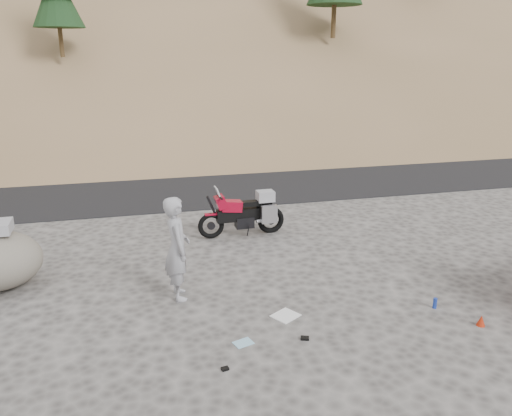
{
  "coord_description": "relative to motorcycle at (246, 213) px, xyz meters",
  "views": [
    {
      "loc": [
        -1.6,
        -8.17,
        4.31
      ],
      "look_at": [
        1.03,
        2.22,
        1.0
      ],
      "focal_mm": 35.0,
      "sensor_mm": 36.0,
      "label": 1
    }
  ],
  "objects": [
    {
      "name": "ground",
      "position": [
        -1.02,
        -3.22,
        -0.56
      ],
      "size": [
        140.0,
        140.0,
        0.0
      ],
      "primitive_type": "plane",
      "color": "#44413F",
      "rests_on": "ground"
    },
    {
      "name": "gear_glove_a",
      "position": [
        -0.17,
        -4.87,
        -0.54
      ],
      "size": [
        0.16,
        0.13,
        0.04
      ],
      "primitive_type": "cube",
      "rotation": [
        0.0,
        0.0,
        -0.34
      ],
      "color": "black",
      "rests_on": "ground"
    },
    {
      "name": "motorcycle",
      "position": [
        0.0,
        0.0,
        0.0
      ],
      "size": [
        2.2,
        0.68,
        1.31
      ],
      "rotation": [
        0.0,
        0.0,
        0.04
      ],
      "color": "black",
      "rests_on": "ground"
    },
    {
      "name": "gear_white_cloth",
      "position": [
        -0.25,
        -4.1,
        -0.55
      ],
      "size": [
        0.56,
        0.54,
        0.01
      ],
      "primitive_type": "cube",
      "rotation": [
        0.0,
        0.0,
        0.55
      ],
      "color": "white",
      "rests_on": "ground"
    },
    {
      "name": "gear_blue_cloth",
      "position": [
        -1.14,
        -4.75,
        -0.55
      ],
      "size": [
        0.34,
        0.29,
        0.01
      ],
      "primitive_type": "cube",
      "rotation": [
        0.0,
        0.0,
        0.31
      ],
      "color": "#8CBED8",
      "rests_on": "ground"
    },
    {
      "name": "gear_bottle",
      "position": [
        2.4,
        -4.48,
        -0.46
      ],
      "size": [
        0.09,
        0.09,
        0.19
      ],
      "primitive_type": "cylinder",
      "rotation": [
        0.0,
        0.0,
        0.35
      ],
      "color": "navy",
      "rests_on": "ground"
    },
    {
      "name": "gear_funnel",
      "position": [
        2.8,
        -5.2,
        -0.47
      ],
      "size": [
        0.15,
        0.15,
        0.18
      ],
      "primitive_type": "cone",
      "rotation": [
        0.0,
        0.0,
        0.03
      ],
      "color": "#AF240B",
      "rests_on": "ground"
    },
    {
      "name": "man",
      "position": [
        -1.95,
        -2.92,
        -0.56
      ],
      "size": [
        0.51,
        0.73,
        1.93
      ],
      "primitive_type": "imported",
      "rotation": [
        0.0,
        0.0,
        1.64
      ],
      "color": "#95949A",
      "rests_on": "ground"
    },
    {
      "name": "road",
      "position": [
        -1.02,
        5.78,
        -0.56
      ],
      "size": [
        120.0,
        7.0,
        0.05
      ],
      "primitive_type": "cube",
      "color": "black",
      "rests_on": "ground"
    },
    {
      "name": "gear_glove_b",
      "position": [
        -1.55,
        -5.35,
        -0.54
      ],
      "size": [
        0.12,
        0.1,
        0.04
      ],
      "primitive_type": "cube",
      "rotation": [
        0.0,
        0.0,
        0.19
      ],
      "color": "black",
      "rests_on": "ground"
    }
  ]
}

